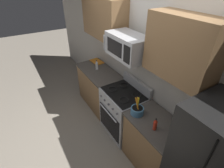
# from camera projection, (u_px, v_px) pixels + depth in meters

# --- Properties ---
(ground_plane) EXTENTS (16.00, 16.00, 0.00)m
(ground_plane) POSITION_uv_depth(u_px,v_px,m) (94.00, 143.00, 3.23)
(ground_plane) COLOR gray
(wall_back) EXTENTS (8.00, 0.10, 2.60)m
(wall_back) POSITION_uv_depth(u_px,v_px,m) (143.00, 68.00, 2.96)
(wall_back) COLOR beige
(wall_back) RESTS_ON ground
(counter_left) EXTENTS (1.17, 0.61, 0.91)m
(counter_left) POSITION_uv_depth(u_px,v_px,m) (99.00, 88.00, 3.96)
(counter_left) COLOR olive
(counter_left) RESTS_ON ground
(range_oven) EXTENTS (0.76, 0.66, 1.09)m
(range_oven) POSITION_uv_depth(u_px,v_px,m) (123.00, 112.00, 3.25)
(range_oven) COLOR #B2B5BA
(range_oven) RESTS_ON ground
(counter_right) EXTENTS (0.86, 0.61, 0.91)m
(counter_right) POSITION_uv_depth(u_px,v_px,m) (153.00, 143.00, 2.67)
(counter_right) COLOR olive
(counter_right) RESTS_ON ground
(microwave) EXTENTS (0.70, 0.44, 0.35)m
(microwave) POSITION_uv_depth(u_px,v_px,m) (128.00, 46.00, 2.56)
(microwave) COLOR #B2B5BA
(upper_cabinets_left) EXTENTS (1.16, 0.34, 0.73)m
(upper_cabinets_left) POSITION_uv_depth(u_px,v_px,m) (103.00, 18.00, 3.20)
(upper_cabinets_left) COLOR olive
(upper_cabinets_right) EXTENTS (0.85, 0.34, 0.73)m
(upper_cabinets_right) POSITION_uv_depth(u_px,v_px,m) (181.00, 49.00, 1.91)
(upper_cabinets_right) COLOR olive
(utensil_crock) EXTENTS (0.20, 0.20, 0.33)m
(utensil_crock) POSITION_uv_depth(u_px,v_px,m) (137.00, 110.00, 2.54)
(utensil_crock) COLOR teal
(utensil_crock) RESTS_ON counter_right
(cutting_board) EXTENTS (0.36, 0.24, 0.02)m
(cutting_board) POSITION_uv_depth(u_px,v_px,m) (97.00, 61.00, 4.07)
(cutting_board) COLOR orange
(cutting_board) RESTS_ON counter_left
(bottle_vinegar) EXTENTS (0.06, 0.06, 0.22)m
(bottle_vinegar) POSITION_uv_depth(u_px,v_px,m) (97.00, 65.00, 3.70)
(bottle_vinegar) COLOR silver
(bottle_vinegar) RESTS_ON counter_left
(bottle_hot_sauce) EXTENTS (0.05, 0.05, 0.19)m
(bottle_hot_sauce) POSITION_uv_depth(u_px,v_px,m) (155.00, 125.00, 2.27)
(bottle_hot_sauce) COLOR red
(bottle_hot_sauce) RESTS_ON counter_right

